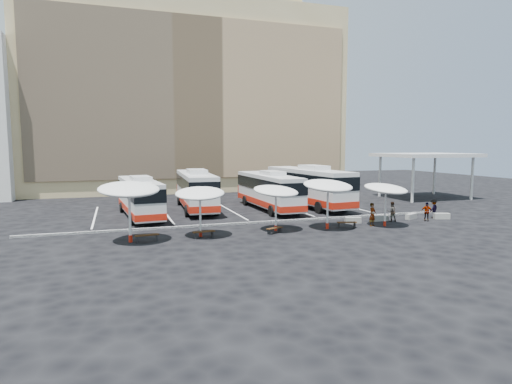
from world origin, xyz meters
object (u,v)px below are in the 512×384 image
object	(u,v)px
wood_bench_1	(204,233)
conc_bench_1	(381,218)
sunshade_1	(200,194)
passenger_3	(433,209)
sunshade_3	(328,186)
sunshade_2	(276,191)
bus_3	(308,185)
bus_1	(196,189)
conc_bench_2	(411,216)
bus_2	(269,190)
passenger_2	(427,212)
sunshade_0	(129,189)
wood_bench_2	(275,229)
conc_bench_0	(353,220)
conc_bench_3	(442,216)
wood_bench_0	(147,236)
wood_bench_3	(347,223)
bus_0	(140,196)
passenger_1	(392,212)
sunshade_4	(386,189)
passenger_0	(372,215)

from	to	relation	value
wood_bench_1	conc_bench_1	world-z (taller)	conc_bench_1
sunshade_1	wood_bench_1	world-z (taller)	sunshade_1
sunshade_1	passenger_3	xyz separation A→B (m)	(20.10, 1.18, -2.12)
sunshade_3	sunshade_2	bearing A→B (deg)	172.16
bus_3	bus_1	bearing A→B (deg)	167.52
sunshade_2	conc_bench_2	world-z (taller)	sunshade_2
bus_2	passenger_2	distance (m)	14.17
sunshade_0	conc_bench_1	bearing A→B (deg)	4.58
wood_bench_2	conc_bench_0	size ratio (longest dim) A/B	1.09
conc_bench_3	conc_bench_1	bearing A→B (deg)	172.54
sunshade_3	wood_bench_0	distance (m)	13.21
wood_bench_2	bus_1	bearing A→B (deg)	103.81
sunshade_2	wood_bench_3	distance (m)	6.00
sunshade_1	bus_3	bearing A→B (deg)	39.88
bus_0	sunshade_0	size ratio (longest dim) A/B	2.66
passenger_3	passenger_1	bearing A→B (deg)	-20.78
bus_0	sunshade_2	distance (m)	12.88
bus_2	conc_bench_2	xyz separation A→B (m)	(9.48, -8.77, -1.69)
passenger_1	wood_bench_1	bearing A→B (deg)	15.00
bus_2	bus_1	bearing A→B (deg)	160.64
sunshade_3	passenger_3	size ratio (longest dim) A/B	2.55
sunshade_4	passenger_2	bearing A→B (deg)	9.87
sunshade_4	conc_bench_3	size ratio (longest dim) A/B	3.16
wood_bench_3	bus_1	bearing A→B (deg)	125.44
bus_0	bus_1	bearing A→B (deg)	22.29
wood_bench_0	wood_bench_1	xyz separation A→B (m)	(3.66, -0.02, -0.00)
bus_1	wood_bench_3	world-z (taller)	bus_1
wood_bench_3	passenger_2	xyz separation A→B (m)	(7.58, 0.50, 0.42)
sunshade_4	passenger_1	xyz separation A→B (m)	(1.74, 1.55, -2.05)
passenger_1	sunshade_0	bearing A→B (deg)	13.29
sunshade_0	sunshade_3	distance (m)	13.91
bus_2	conc_bench_3	bearing A→B (deg)	-39.89
sunshade_4	passenger_1	bearing A→B (deg)	41.75
bus_0	passenger_0	bearing A→B (deg)	-35.80
sunshade_4	wood_bench_3	bearing A→B (deg)	174.80
conc_bench_2	conc_bench_3	size ratio (longest dim) A/B	0.93
passenger_0	conc_bench_2	bearing A→B (deg)	-4.92
bus_1	sunshade_1	distance (m)	12.46
sunshade_3	conc_bench_1	bearing A→B (deg)	15.22
wood_bench_3	conc_bench_0	world-z (taller)	conc_bench_0
bus_1	wood_bench_0	world-z (taller)	bus_1
wood_bench_2	passenger_3	size ratio (longest dim) A/B	0.86
wood_bench_2	passenger_2	xyz separation A→B (m)	(13.42, 0.73, 0.45)
bus_2	wood_bench_1	xyz separation A→B (m)	(-8.41, -10.58, -1.57)
wood_bench_3	passenger_0	bearing A→B (deg)	1.39
sunshade_3	conc_bench_2	xyz separation A→B (m)	(8.64, 1.58, -2.95)
wood_bench_0	passenger_2	bearing A→B (deg)	1.49
conc_bench_2	passenger_0	size ratio (longest dim) A/B	0.68
wood_bench_0	passenger_2	distance (m)	22.06
sunshade_2	conc_bench_3	size ratio (longest dim) A/B	3.27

